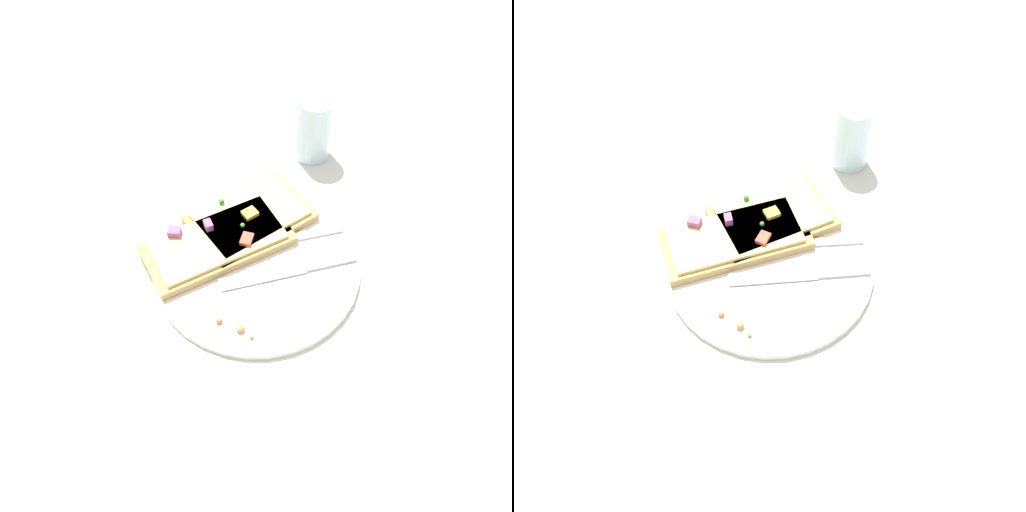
% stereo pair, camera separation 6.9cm
% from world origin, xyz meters
% --- Properties ---
extents(ground_plane, '(4.00, 4.00, 0.00)m').
position_xyz_m(ground_plane, '(0.00, 0.00, 0.00)').
color(ground_plane, beige).
extents(plate, '(0.29, 0.29, 0.01)m').
position_xyz_m(plate, '(0.00, 0.00, 0.01)').
color(plate, white).
rests_on(plate, ground).
extents(fork, '(0.18, 0.15, 0.01)m').
position_xyz_m(fork, '(-0.03, -0.01, 0.01)').
color(fork, silver).
rests_on(fork, plate).
extents(knife, '(0.17, 0.13, 0.01)m').
position_xyz_m(knife, '(-0.03, 0.06, 0.01)').
color(knife, silver).
rests_on(knife, plate).
extents(pizza_slice_main, '(0.23, 0.17, 0.03)m').
position_xyz_m(pizza_slice_main, '(0.02, -0.06, 0.02)').
color(pizza_slice_main, tan).
rests_on(pizza_slice_main, plate).
extents(pizza_slice_corner, '(0.20, 0.16, 0.03)m').
position_xyz_m(pizza_slice_corner, '(-0.05, -0.05, 0.02)').
color(pizza_slice_corner, tan).
rests_on(pizza_slice_corner, plate).
extents(crumb_scatter, '(0.10, 0.09, 0.01)m').
position_xyz_m(crumb_scatter, '(0.07, 0.02, 0.02)').
color(crumb_scatter, '#C77B52').
rests_on(crumb_scatter, plate).
extents(drinking_glass, '(0.06, 0.06, 0.11)m').
position_xyz_m(drinking_glass, '(-0.24, -0.07, 0.05)').
color(drinking_glass, silver).
rests_on(drinking_glass, ground).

